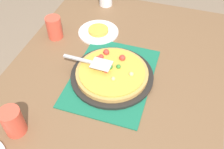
{
  "coord_description": "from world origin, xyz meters",
  "views": [
    {
      "loc": [
        0.77,
        0.25,
        1.63
      ],
      "look_at": [
        0.0,
        0.0,
        0.77
      ],
      "focal_mm": 41.37,
      "sensor_mm": 36.0,
      "label": 1
    }
  ],
  "objects_px": {
    "served_slice_left": "(98,30)",
    "plate_near_left": "(98,32)",
    "pizza": "(112,72)",
    "cup_far": "(54,28)",
    "cup_near": "(13,122)",
    "pizza_server": "(92,62)",
    "pizza_pan": "(112,76)"
  },
  "relations": [
    {
      "from": "cup_near",
      "to": "cup_far",
      "type": "relative_size",
      "value": 1.0
    },
    {
      "from": "pizza",
      "to": "cup_far",
      "type": "height_order",
      "value": "cup_far"
    },
    {
      "from": "pizza_pan",
      "to": "served_slice_left",
      "type": "relative_size",
      "value": 3.45
    },
    {
      "from": "cup_near",
      "to": "pizza",
      "type": "bearing_deg",
      "value": 145.2
    },
    {
      "from": "pizza_pan",
      "to": "cup_far",
      "type": "distance_m",
      "value": 0.43
    },
    {
      "from": "pizza",
      "to": "pizza_server",
      "type": "distance_m",
      "value": 0.1
    },
    {
      "from": "cup_far",
      "to": "pizza_server",
      "type": "distance_m",
      "value": 0.34
    },
    {
      "from": "pizza_pan",
      "to": "pizza_server",
      "type": "bearing_deg",
      "value": -91.44
    },
    {
      "from": "cup_far",
      "to": "pizza_server",
      "type": "relative_size",
      "value": 0.52
    },
    {
      "from": "pizza_pan",
      "to": "cup_near",
      "type": "xyz_separation_m",
      "value": [
        0.38,
        -0.27,
        0.05
      ]
    },
    {
      "from": "pizza_pan",
      "to": "cup_far",
      "type": "bearing_deg",
      "value": -116.97
    },
    {
      "from": "plate_near_left",
      "to": "served_slice_left",
      "type": "bearing_deg",
      "value": 0.0
    },
    {
      "from": "pizza",
      "to": "plate_near_left",
      "type": "height_order",
      "value": "pizza"
    },
    {
      "from": "served_slice_left",
      "to": "cup_near",
      "type": "xyz_separation_m",
      "value": [
        0.67,
        -0.09,
        0.04
      ]
    },
    {
      "from": "plate_near_left",
      "to": "pizza_pan",
      "type": "bearing_deg",
      "value": 30.42
    },
    {
      "from": "served_slice_left",
      "to": "plate_near_left",
      "type": "bearing_deg",
      "value": 0.0
    },
    {
      "from": "pizza_pan",
      "to": "served_slice_left",
      "type": "bearing_deg",
      "value": -149.58
    },
    {
      "from": "cup_far",
      "to": "cup_near",
      "type": "bearing_deg",
      "value": 11.55
    },
    {
      "from": "cup_near",
      "to": "cup_far",
      "type": "distance_m",
      "value": 0.58
    },
    {
      "from": "cup_near",
      "to": "pizza_server",
      "type": "distance_m",
      "value": 0.42
    },
    {
      "from": "plate_near_left",
      "to": "served_slice_left",
      "type": "height_order",
      "value": "served_slice_left"
    },
    {
      "from": "pizza_pan",
      "to": "pizza_server",
      "type": "xyz_separation_m",
      "value": [
        -0.0,
        -0.1,
        0.06
      ]
    },
    {
      "from": "plate_near_left",
      "to": "cup_far",
      "type": "xyz_separation_m",
      "value": [
        0.1,
        -0.21,
        0.06
      ]
    },
    {
      "from": "pizza",
      "to": "served_slice_left",
      "type": "bearing_deg",
      "value": -149.49
    },
    {
      "from": "pizza",
      "to": "cup_near",
      "type": "distance_m",
      "value": 0.46
    },
    {
      "from": "pizza_server",
      "to": "served_slice_left",
      "type": "bearing_deg",
      "value": -165.46
    },
    {
      "from": "pizza",
      "to": "pizza_server",
      "type": "bearing_deg",
      "value": -89.94
    },
    {
      "from": "pizza_pan",
      "to": "cup_near",
      "type": "relative_size",
      "value": 3.17
    },
    {
      "from": "served_slice_left",
      "to": "cup_far",
      "type": "bearing_deg",
      "value": -63.97
    },
    {
      "from": "pizza",
      "to": "cup_far",
      "type": "xyz_separation_m",
      "value": [
        -0.19,
        -0.38,
        0.03
      ]
    },
    {
      "from": "pizza",
      "to": "cup_near",
      "type": "bearing_deg",
      "value": -34.8
    },
    {
      "from": "plate_near_left",
      "to": "cup_far",
      "type": "bearing_deg",
      "value": -63.97
    }
  ]
}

